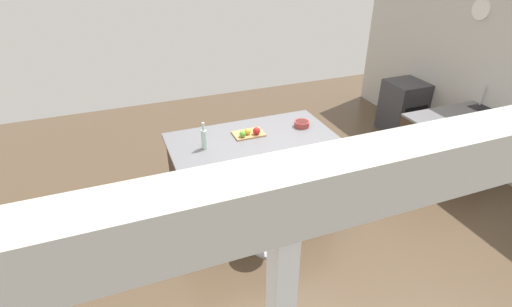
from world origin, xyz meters
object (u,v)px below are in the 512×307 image
Objects in this scene: cutting_board at (249,134)px; apple_red at (257,131)px; oven_range at (403,107)px; kitchen_island at (253,173)px; apple_yellow at (248,131)px; water_bottle at (204,139)px; stool_by_window at (270,222)px; fruit_bowl at (302,124)px; apple_green at (243,134)px.

apple_red reaches higher than cutting_board.
kitchen_island reaches higher than oven_range.
apple_red reaches higher than oven_range.
apple_yellow is 0.10m from apple_red.
water_bottle reaches higher than apple_red.
cutting_board is at bearing -38.67° from apple_red.
kitchen_island is 0.78m from stool_by_window.
cutting_board is 0.11m from apple_red.
apple_red reaches higher than fruit_bowl.
stool_by_window is 1.08m from cutting_board.
apple_green is at bearing 17.49° from oven_range.
stool_by_window is 1.06m from apple_green.
cutting_board is 0.69m from fruit_bowl.
oven_range is at bearing -163.59° from water_bottle.
apple_green is at bearing -29.12° from kitchen_island.
apple_green is 0.17m from apple_red.
oven_range is at bearing -161.66° from apple_red.
fruit_bowl is at bearing 179.45° from apple_yellow.
oven_range is 3.94m from water_bottle.
water_bottle is (0.58, 0.01, 0.59)m from kitchen_island.
kitchen_island is 0.53m from apple_yellow.
apple_yellow reaches higher than kitchen_island.
stool_by_window is 9.29× the size of apple_green.
oven_range is 2.72m from fruit_bowl.
water_bottle is (0.48, -0.74, 0.74)m from stool_by_window.
fruit_bowl is (-0.61, -0.03, -0.02)m from apple_red.
apple_green is (0.01, -0.81, 0.67)m from stool_by_window.
water_bottle reaches higher than kitchen_island.
kitchen_island is (3.15, 1.08, 0.04)m from oven_range.
apple_red is (-0.10, 0.04, 0.01)m from apple_yellow.
fruit_bowl is at bearing 21.85° from oven_range.
cutting_board reaches higher than stool_by_window.
apple_yellow is 0.84× the size of apple_red.
stool_by_window is (3.25, 1.84, -0.11)m from oven_range.
apple_yellow is at bearing -74.13° from kitchen_island.
apple_red is 0.65m from water_bottle.
kitchen_island is 6.17× the size of water_bottle.
oven_range is 3.38m from apple_yellow.
apple_green is 0.86× the size of apple_red.
apple_yellow is at bearing -168.37° from water_bottle.
cutting_board is 0.60m from water_bottle.
cutting_board is at bearing 16.91° from oven_range.
cutting_board is 0.06m from apple_yellow.
kitchen_island is 26.53× the size of apple_yellow.
water_bottle is at bearing 1.32° from kitchen_island.
apple_green is at bearing 1.30° from apple_red.
cutting_board reaches higher than kitchen_island.
apple_red reaches higher than apple_yellow.
oven_range is 1.24× the size of stool_by_window.
fruit_bowl is at bearing -175.17° from water_bottle.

